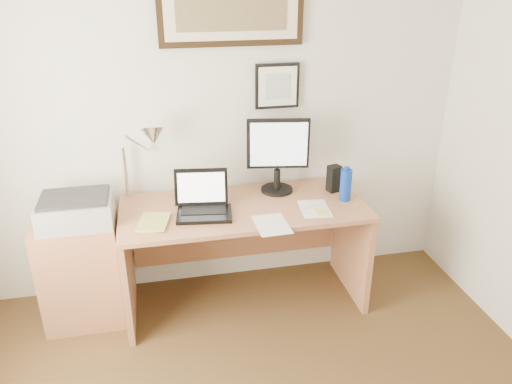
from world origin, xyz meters
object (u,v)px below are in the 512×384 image
object	(u,v)px
side_cabinet	(82,271)
water_bottle	(346,185)
desk	(242,232)
lcd_monitor	(278,152)
book	(139,222)
laptop	(203,204)
printer	(76,210)

from	to	relation	value
side_cabinet	water_bottle	xyz separation A→B (m)	(1.75, -0.09, 0.49)
side_cabinet	desk	bearing A→B (deg)	1.89
lcd_monitor	book	bearing A→B (deg)	-162.87
desk	lcd_monitor	size ratio (longest dim) A/B	3.08
laptop	printer	size ratio (longest dim) A/B	0.84
book	desk	distance (m)	0.74
side_cabinet	desk	xyz separation A→B (m)	(1.07, 0.04, 0.15)
water_bottle	desk	distance (m)	0.77
laptop	lcd_monitor	bearing A→B (deg)	22.04
desk	printer	world-z (taller)	printer
book	printer	distance (m)	0.40
water_bottle	printer	world-z (taller)	water_bottle
water_bottle	laptop	size ratio (longest dim) A/B	0.59
desk	water_bottle	bearing A→B (deg)	-10.75
desk	lcd_monitor	bearing A→B (deg)	19.83
water_bottle	lcd_monitor	world-z (taller)	lcd_monitor
water_bottle	book	world-z (taller)	water_bottle
book	lcd_monitor	xyz separation A→B (m)	(0.94, 0.29, 0.28)
desk	printer	xyz separation A→B (m)	(-1.04, -0.06, 0.30)
lcd_monitor	printer	bearing A→B (deg)	-173.17
water_bottle	book	xyz separation A→B (m)	(-1.35, -0.06, -0.10)
side_cabinet	laptop	distance (m)	0.92
desk	laptop	bearing A→B (deg)	-155.78
water_bottle	laptop	bearing A→B (deg)	179.46
desk	printer	size ratio (longest dim) A/B	3.64
side_cabinet	water_bottle	size ratio (longest dim) A/B	3.37
desk	lcd_monitor	distance (m)	0.60
side_cabinet	laptop	bearing A→B (deg)	-6.05
side_cabinet	lcd_monitor	bearing A→B (deg)	5.67
water_bottle	laptop	distance (m)	0.95
water_bottle	laptop	world-z (taller)	laptop
desk	laptop	xyz separation A→B (m)	(-0.27, -0.12, 0.29)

